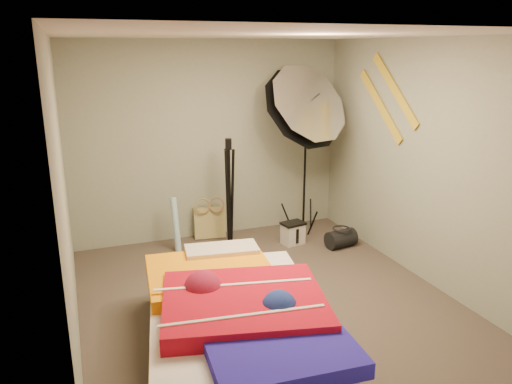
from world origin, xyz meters
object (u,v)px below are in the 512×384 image
tote_bag (209,222)px  duffel_bag (341,239)px  camera_case (293,234)px  photo_umbrella (302,109)px  camera_tripod (229,186)px  wrapping_roll (176,225)px  bed (236,319)px

tote_bag → duffel_bag: 1.70m
camera_case → duffel_bag: size_ratio=0.72×
tote_bag → photo_umbrella: (1.09, -0.43, 1.47)m
camera_case → camera_tripod: bearing=155.8°
camera_case → camera_tripod: size_ratio=0.19×
wrapping_roll → camera_tripod: (0.64, -0.12, 0.45)m
photo_umbrella → camera_tripod: photo_umbrella is taller
camera_case → camera_tripod: 1.03m
wrapping_roll → camera_tripod: bearing=-10.8°
camera_case → photo_umbrella: 1.56m
camera_tripod → tote_bag: bearing=109.8°
camera_case → duffel_bag: (0.51, -0.31, -0.02)m
bed → tote_bag: bearing=79.1°
bed → camera_tripod: camera_tripod is taller
camera_case → duffel_bag: bearing=-41.8°
duffel_bag → camera_case: bearing=140.0°
tote_bag → camera_case: size_ratio=1.54×
duffel_bag → camera_tripod: camera_tripod is taller
wrapping_roll → camera_tripod: 0.79m
wrapping_roll → bed: size_ratio=0.30×
wrapping_roll → tote_bag: bearing=29.6°
camera_case → photo_umbrella: bearing=34.4°
wrapping_roll → duffel_bag: (1.93, -0.63, -0.22)m
wrapping_roll → duffel_bag: bearing=-18.0°
wrapping_roll → camera_case: wrapping_roll is taller
wrapping_roll → bed: 2.26m
duffel_bag → bed: bed is taller
wrapping_roll → bed: (0.01, -2.26, -0.04)m
bed → camera_case: bearing=54.1°
tote_bag → camera_tripod: 0.72m
tote_bag → wrapping_roll: 0.59m
photo_umbrella → camera_tripod: 1.29m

